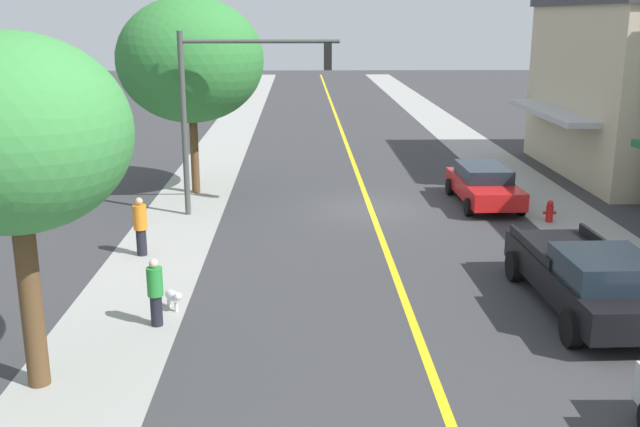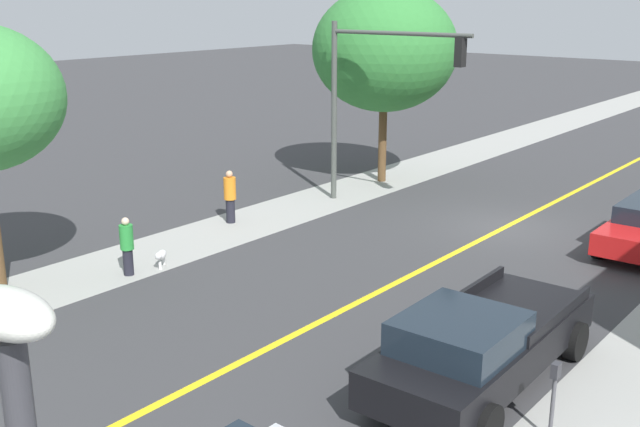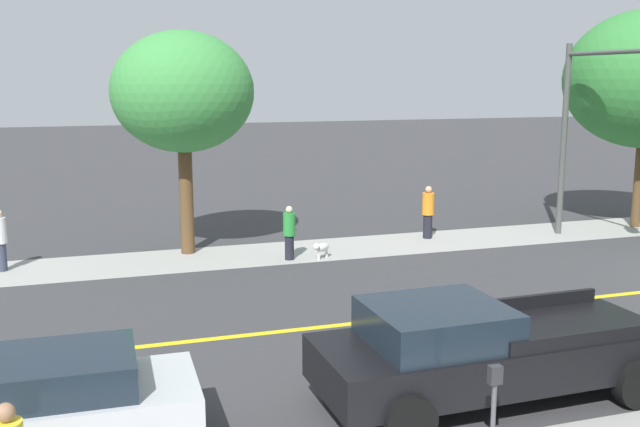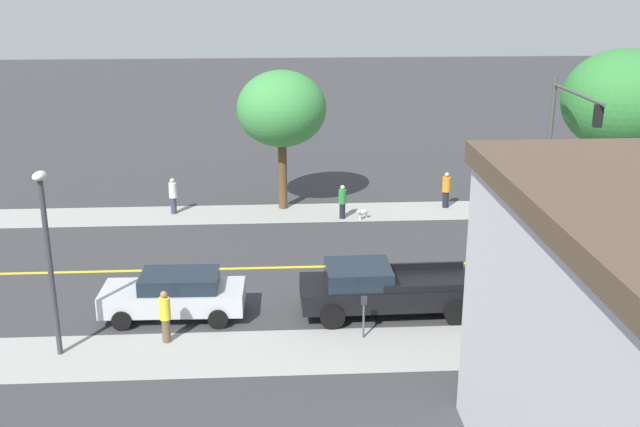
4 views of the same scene
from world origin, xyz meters
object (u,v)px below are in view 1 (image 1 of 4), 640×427
object	(u,v)px
street_tree_right_corner	(13,135)
fire_hydrant	(550,211)
traffic_light_mast	(232,92)
red_sedan_left_curb	(484,184)
pedestrian_green_shirt	(155,291)
black_pickup_truck	(588,277)
street_tree_left_near	(190,60)
pedestrian_orange_shirt	(140,225)
small_dog	(173,296)

from	to	relation	value
street_tree_right_corner	fire_hydrant	size ratio (longest dim) A/B	8.60
traffic_light_mast	red_sedan_left_curb	xyz separation A→B (m)	(-9.11, -1.17, -3.55)
pedestrian_green_shirt	street_tree_right_corner	bearing A→B (deg)	-9.96
black_pickup_truck	street_tree_left_near	bearing A→B (deg)	-140.12
fire_hydrant	pedestrian_orange_shirt	size ratio (longest dim) A/B	0.44
street_tree_left_near	black_pickup_truck	bearing A→B (deg)	130.95
fire_hydrant	traffic_light_mast	world-z (taller)	traffic_light_mast
street_tree_right_corner	pedestrian_orange_shirt	bearing A→B (deg)	-92.59
street_tree_left_near	traffic_light_mast	xyz separation A→B (m)	(-1.84, 3.33, -0.86)
traffic_light_mast	black_pickup_truck	distance (m)	13.33
fire_hydrant	red_sedan_left_curb	distance (m)	3.04
pedestrian_green_shirt	small_dog	distance (m)	1.06
street_tree_left_near	black_pickup_truck	distance (m)	17.13
traffic_light_mast	pedestrian_orange_shirt	size ratio (longest dim) A/B	3.63
street_tree_right_corner	small_dog	size ratio (longest dim) A/B	10.29
street_tree_left_near	red_sedan_left_curb	distance (m)	12.00
traffic_light_mast	pedestrian_orange_shirt	xyz separation A→B (m)	(2.37, 4.58, -3.40)
street_tree_right_corner	red_sedan_left_curb	xyz separation A→B (m)	(-11.83, -13.57, -4.03)
street_tree_left_near	pedestrian_orange_shirt	distance (m)	9.00
street_tree_left_near	black_pickup_truck	size ratio (longest dim) A/B	1.27
fire_hydrant	black_pickup_truck	bearing A→B (deg)	77.43
pedestrian_green_shirt	small_dog	xyz separation A→B (m)	(-0.22, -0.91, -0.49)
fire_hydrant	red_sedan_left_curb	size ratio (longest dim) A/B	0.16
street_tree_right_corner	pedestrian_orange_shirt	size ratio (longest dim) A/B	3.78
street_tree_right_corner	black_pickup_truck	xyz separation A→B (m)	(-11.75, -3.21, -3.92)
traffic_light_mast	small_dog	bearing A→B (deg)	-94.96
red_sedan_left_curb	small_dog	distance (m)	14.02
small_dog	red_sedan_left_curb	bearing A→B (deg)	98.94
traffic_light_mast	red_sedan_left_curb	distance (m)	9.84
street_tree_left_near	fire_hydrant	distance (m)	14.28
pedestrian_green_shirt	black_pickup_truck	bearing A→B (deg)	115.63
street_tree_left_near	street_tree_right_corner	size ratio (longest dim) A/B	1.15
street_tree_right_corner	pedestrian_green_shirt	world-z (taller)	street_tree_right_corner
street_tree_right_corner	red_sedan_left_curb	distance (m)	18.45
street_tree_right_corner	black_pickup_truck	bearing A→B (deg)	-164.73
street_tree_right_corner	pedestrian_green_shirt	distance (m)	5.10
pedestrian_green_shirt	pedestrian_orange_shirt	world-z (taller)	pedestrian_orange_shirt
street_tree_right_corner	pedestrian_green_shirt	xyz separation A→B (m)	(-1.74, -2.70, -3.96)
fire_hydrant	small_dog	xyz separation A→B (m)	(11.54, 7.44, -0.04)
black_pickup_truck	pedestrian_orange_shirt	xyz separation A→B (m)	(11.39, -4.61, 0.04)
black_pickup_truck	traffic_light_mast	bearing A→B (deg)	-136.59
street_tree_left_near	pedestrian_green_shirt	xyz separation A→B (m)	(-0.86, 13.03, -4.34)
red_sedan_left_curb	pedestrian_orange_shirt	distance (m)	12.84
fire_hydrant	small_dog	distance (m)	13.73
fire_hydrant	red_sedan_left_curb	xyz separation A→B (m)	(1.67, -2.51, 0.38)
red_sedan_left_curb	pedestrian_green_shirt	world-z (taller)	pedestrian_green_shirt
red_sedan_left_curb	black_pickup_truck	distance (m)	10.36
fire_hydrant	small_dog	bearing A→B (deg)	32.81
red_sedan_left_curb	street_tree_right_corner	bearing A→B (deg)	-41.75
red_sedan_left_curb	pedestrian_orange_shirt	world-z (taller)	pedestrian_orange_shirt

